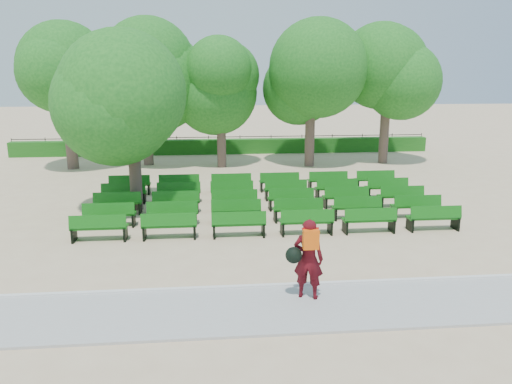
% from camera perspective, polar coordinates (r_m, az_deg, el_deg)
% --- Properties ---
extents(ground, '(120.00, 120.00, 0.00)m').
position_cam_1_polar(ground, '(17.97, -2.03, -2.70)').
color(ground, tan).
extents(paving, '(30.00, 2.20, 0.06)m').
position_cam_1_polar(paving, '(11.07, 0.39, -13.33)').
color(paving, '#A5A4A0').
rests_on(paving, ground).
extents(curb, '(30.00, 0.12, 0.10)m').
position_cam_1_polar(curb, '(12.09, -0.18, -10.79)').
color(curb, silver).
rests_on(curb, ground).
extents(hedge, '(26.00, 0.70, 0.90)m').
position_cam_1_polar(hedge, '(31.57, -3.61, 5.22)').
color(hedge, '#1C5E18').
rests_on(hedge, ground).
extents(fence, '(26.00, 0.10, 1.02)m').
position_cam_1_polar(fence, '(32.03, -3.62, 4.52)').
color(fence, black).
rests_on(fence, ground).
extents(tree_line, '(21.80, 6.80, 7.04)m').
position_cam_1_polar(tree_line, '(27.70, -3.31, 3.10)').
color(tree_line, '#22701F').
rests_on(tree_line, ground).
extents(bench_array, '(1.72, 0.62, 1.07)m').
position_cam_1_polar(bench_array, '(18.64, 0.71, -1.81)').
color(bench_array, '#105E11').
rests_on(bench_array, ground).
extents(tree_among, '(4.27, 4.27, 6.11)m').
position_cam_1_polar(tree_among, '(18.68, -14.11, 10.52)').
color(tree_among, brown).
rests_on(tree_among, ground).
extents(person, '(0.92, 0.65, 1.84)m').
position_cam_1_polar(person, '(11.24, 5.88, -7.49)').
color(person, '#480A10').
rests_on(person, ground).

